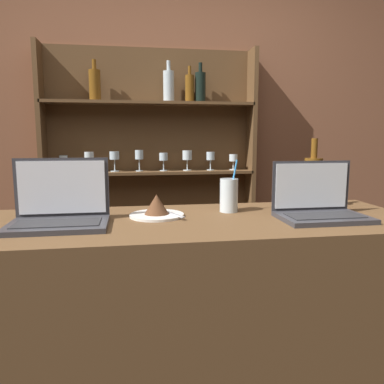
{
  "coord_description": "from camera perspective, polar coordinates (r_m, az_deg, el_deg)",
  "views": [
    {
      "loc": [
        -0.16,
        -1.06,
        1.3
      ],
      "look_at": [
        0.06,
        0.34,
        1.09
      ],
      "focal_mm": 35.0,
      "sensor_mm": 36.0,
      "label": 1
    }
  ],
  "objects": [
    {
      "name": "laptop_near",
      "position": [
        1.4,
        -19.52,
        -2.71
      ],
      "size": [
        0.33,
        0.23,
        0.23
      ],
      "color": "#333338",
      "rests_on": "bar_counter"
    },
    {
      "name": "bar_counter",
      "position": [
        1.59,
        -2.27,
        -21.9
      ],
      "size": [
        1.86,
        0.62,
        0.99
      ],
      "color": "brown",
      "rests_on": "ground_plane"
    },
    {
      "name": "back_wall",
      "position": [
        2.76,
        -5.86,
        9.47
      ],
      "size": [
        7.0,
        0.06,
        2.7
      ],
      "color": "brown",
      "rests_on": "ground_plane"
    },
    {
      "name": "wine_bottle_amber",
      "position": [
        1.72,
        17.92,
        1.55
      ],
      "size": [
        0.08,
        0.08,
        0.3
      ],
      "color": "brown",
      "rests_on": "bar_counter"
    },
    {
      "name": "water_glass",
      "position": [
        1.56,
        5.65,
        -0.48
      ],
      "size": [
        0.08,
        0.08,
        0.22
      ],
      "color": "silver",
      "rests_on": "bar_counter"
    },
    {
      "name": "cake_plate",
      "position": [
        1.47,
        -5.39,
        -2.53
      ],
      "size": [
        0.21,
        0.21,
        0.09
      ],
      "color": "silver",
      "rests_on": "bar_counter"
    },
    {
      "name": "laptop_far",
      "position": [
        1.51,
        18.77,
        -2.02
      ],
      "size": [
        0.32,
        0.22,
        0.22
      ],
      "color": "#333338",
      "rests_on": "bar_counter"
    },
    {
      "name": "back_shelf",
      "position": [
        2.69,
        -6.13,
        2.21
      ],
      "size": [
        1.47,
        0.18,
        1.91
      ],
      "color": "brown",
      "rests_on": "ground_plane"
    }
  ]
}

